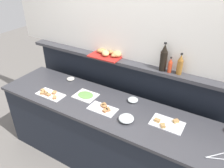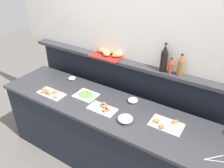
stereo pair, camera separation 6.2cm
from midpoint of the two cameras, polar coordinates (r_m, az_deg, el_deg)
name	(u,v)px [view 2 (the right image)]	position (r m, az deg, el deg)	size (l,w,h in m)	color
ground_plane	(128,134)	(3.49, 4.54, -12.59)	(12.00, 12.00, 0.00)	slate
buffet_counter	(105,135)	(2.80, -1.10, -12.91)	(2.70, 0.70, 0.91)	black
back_ledge_unit	(127,100)	(3.02, 4.38, -4.10)	(2.84, 0.22, 1.27)	black
upper_wall_panel	(132,1)	(2.55, 5.83, 20.34)	(3.44, 0.08, 1.33)	white
sandwich_platter_rear	(166,124)	(2.31, 14.38, -10.00)	(0.32, 0.21, 0.04)	silver
sandwich_platter_side	(50,93)	(2.79, -14.86, -2.29)	(0.35, 0.17, 0.04)	white
sandwich_platter_front	(103,108)	(2.45, -1.61, -6.28)	(0.32, 0.17, 0.04)	silver
cold_cuts_platter	(86,95)	(2.68, -6.02, -2.82)	(0.26, 0.22, 0.02)	white
glass_bowl_large	(125,119)	(2.28, 4.20, -8.91)	(0.16, 0.16, 0.06)	silver
glass_bowl_medium	(133,100)	(2.57, 6.06, -4.18)	(0.12, 0.12, 0.05)	silver
condiment_bowl_cream	(72,78)	(3.05, -9.64, 1.47)	(0.10, 0.10, 0.04)	silver
serving_tongs	(214,159)	(2.13, 25.40, -17.01)	(0.18, 0.14, 0.01)	#B7BABF
wine_bottle_dark	(164,59)	(2.44, 13.90, 6.30)	(0.08, 0.08, 0.32)	black
hot_sauce_bottle	(171,66)	(2.44, 15.44, 4.35)	(0.04, 0.04, 0.18)	red
vinegar_bottle_amber	(180,66)	(2.42, 17.79, 4.44)	(0.06, 0.06, 0.24)	#8E5B23
bread_basket	(110,53)	(2.78, 0.08, 7.83)	(0.41, 0.28, 0.08)	#B2231E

